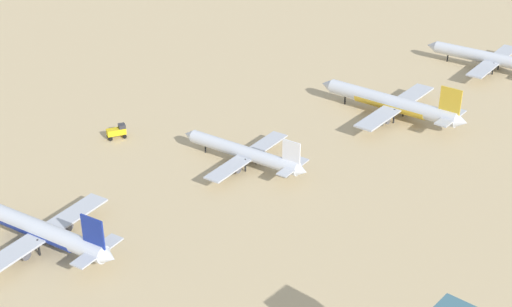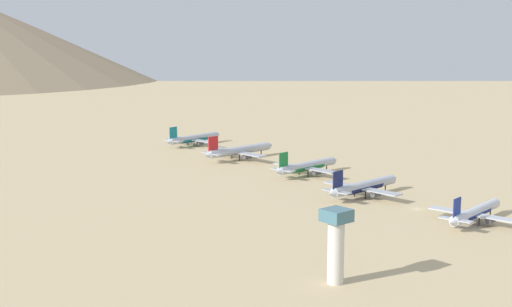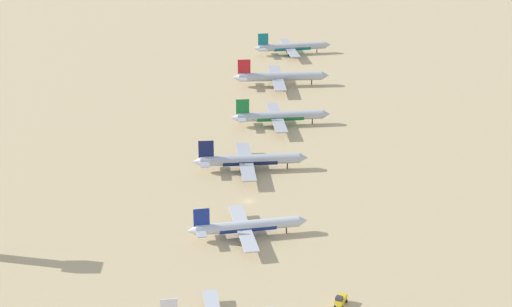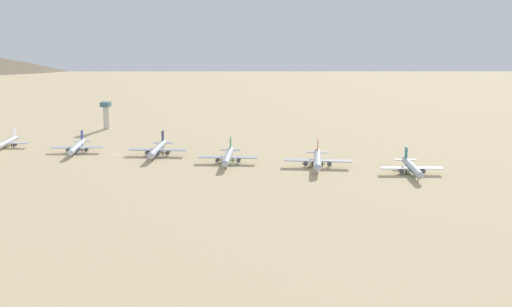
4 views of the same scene
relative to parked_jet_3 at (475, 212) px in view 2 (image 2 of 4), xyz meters
The scene contains 7 objects.
ground_plane 28.07m from the parked_jet_3, 88.03° to the left, with size 2317.70×2317.70×0.00m, color tan.
parked_jet_3 is the anchor object (origin of this frame).
parked_jet_4 56.48m from the parked_jet_3, 88.50° to the left, with size 47.68×38.77×13.75m.
parked_jet_5 107.79m from the parked_jet_3, 81.43° to the left, with size 46.54×37.88×13.41m.
parked_jet_6 163.81m from the parked_jet_3, 83.52° to the left, with size 50.62×41.10×14.60m.
parked_jet_7 220.46m from the parked_jet_3, 82.74° to the left, with size 45.50×37.17×13.14m.
control_tower 89.23m from the parked_jet_3, behind, with size 7.20×7.20×21.84m.
Camera 2 is at (-239.75, -182.64, 72.94)m, focal length 52.79 mm.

